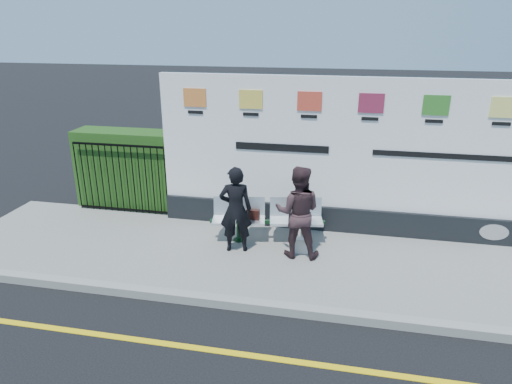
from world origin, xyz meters
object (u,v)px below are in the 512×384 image
bench (267,230)px  woman_left (236,210)px  billboard (365,169)px  woman_right (298,212)px

bench → woman_left: 0.89m
billboard → bench: size_ratio=3.89×
bench → woman_left: size_ratio=1.30×
billboard → woman_right: bearing=-132.3°
billboard → woman_left: size_ratio=5.04×
bench → woman_right: bearing=-46.5°
woman_left → woman_right: woman_right is taller
billboard → woman_left: bearing=-150.5°
woman_right → billboard: bearing=-134.1°
bench → woman_left: woman_left is taller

